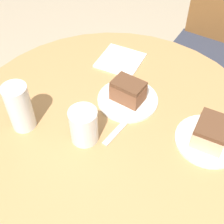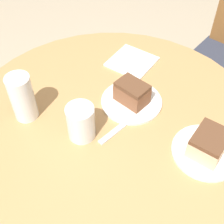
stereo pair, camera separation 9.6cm
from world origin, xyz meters
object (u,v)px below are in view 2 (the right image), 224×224
object	(u,v)px
cake_slice_near	(133,93)
cake_slice_far	(209,144)
plate_near	(132,102)
glass_water	(23,100)
glass_lemonade	(81,123)
plate_far	(206,152)

from	to	relation	value
cake_slice_near	cake_slice_far	size ratio (longest dim) A/B	0.94
plate_near	glass_water	bearing A→B (deg)	-131.50
glass_water	glass_lemonade	bearing A→B (deg)	15.98
plate_far	glass_water	distance (m)	0.57
glass_lemonade	cake_slice_near	bearing A→B (deg)	79.70
cake_slice_near	glass_water	bearing A→B (deg)	-131.50
cake_slice_far	glass_water	xyz separation A→B (m)	(-0.52, -0.23, 0.03)
plate_near	cake_slice_near	world-z (taller)	cake_slice_near
cake_slice_near	cake_slice_far	world-z (taller)	cake_slice_near
plate_far	glass_water	size ratio (longest dim) A/B	1.25
cake_slice_far	glass_water	size ratio (longest dim) A/B	0.72
plate_far	cake_slice_far	xyz separation A→B (m)	(0.00, 0.00, 0.04)
cake_slice_near	cake_slice_far	distance (m)	0.29
plate_far	cake_slice_far	bearing A→B (deg)	90.00
cake_slice_far	plate_far	bearing A→B (deg)	-90.00
plate_near	cake_slice_far	size ratio (longest dim) A/B	1.78
glass_lemonade	glass_water	distance (m)	0.20
cake_slice_near	cake_slice_far	xyz separation A→B (m)	(0.29, -0.03, -0.00)
plate_far	glass_lemonade	bearing A→B (deg)	-151.26
cake_slice_near	glass_lemonade	bearing A→B (deg)	-100.30
plate_near	glass_water	size ratio (longest dim) A/B	1.28
glass_lemonade	glass_water	xyz separation A→B (m)	(-0.19, -0.05, 0.02)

